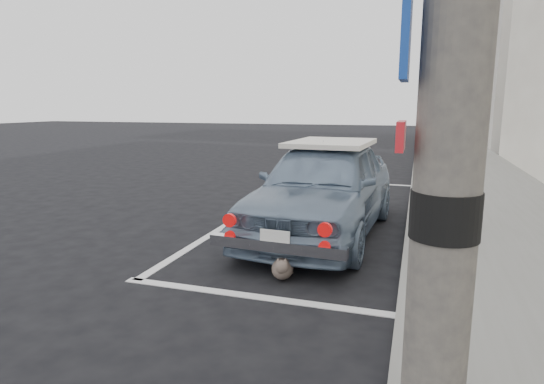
{
  "coord_description": "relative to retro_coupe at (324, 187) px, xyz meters",
  "views": [
    {
      "loc": [
        1.9,
        -4.44,
        1.85
      ],
      "look_at": [
        0.13,
        1.06,
        0.75
      ],
      "focal_mm": 30.0,
      "sensor_mm": 36.0,
      "label": 1
    }
  ],
  "objects": [
    {
      "name": "ground",
      "position": [
        -0.63,
        -1.96,
        -0.69
      ],
      "size": [
        80.0,
        80.0,
        0.0
      ],
      "primitive_type": "plane",
      "color": "black",
      "rests_on": "ground"
    },
    {
      "name": "sidewalk",
      "position": [
        2.57,
        0.04,
        -0.62
      ],
      "size": [
        2.8,
        40.0,
        0.15
      ],
      "primitive_type": "cube",
      "color": "slate",
      "rests_on": "ground"
    },
    {
      "name": "building_far",
      "position": [
        5.72,
        18.04,
        3.31
      ],
      "size": [
        3.5,
        10.0,
        8.0
      ],
      "primitive_type": "cube",
      "color": "#ADA69D",
      "rests_on": "ground"
    },
    {
      "name": "pline_rear",
      "position": [
        -0.13,
        -2.46,
        -0.69
      ],
      "size": [
        3.0,
        0.12,
        0.01
      ],
      "primitive_type": "cube",
      "color": "silver",
      "rests_on": "ground"
    },
    {
      "name": "pline_front",
      "position": [
        -0.13,
        4.54,
        -0.69
      ],
      "size": [
        3.0,
        0.12,
        0.01
      ],
      "primitive_type": "cube",
      "color": "silver",
      "rests_on": "ground"
    },
    {
      "name": "pline_side",
      "position": [
        -1.53,
        1.04,
        -0.69
      ],
      "size": [
        0.12,
        7.0,
        0.01
      ],
      "primitive_type": "cube",
      "color": "silver",
      "rests_on": "ground"
    },
    {
      "name": "retro_coupe",
      "position": [
        0.0,
        0.0,
        0.0
      ],
      "size": [
        1.84,
        4.12,
        1.37
      ],
      "rotation": [
        0.0,
        0.0,
        -0.06
      ],
      "color": "slate",
      "rests_on": "ground"
    },
    {
      "name": "cat",
      "position": [
        -0.05,
        -1.92,
        -0.56
      ],
      "size": [
        0.32,
        0.54,
        0.29
      ],
      "rotation": [
        0.0,
        0.0,
        0.24
      ],
      "color": "#665D4E",
      "rests_on": "ground"
    }
  ]
}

